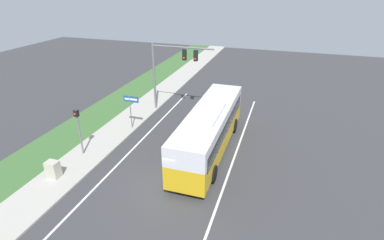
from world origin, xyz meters
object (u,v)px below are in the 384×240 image
at_px(bus, 210,127).
at_px(pedestrian_signal, 78,125).
at_px(signal_gantry, 171,64).
at_px(utility_cabinet, 53,169).
at_px(street_sign, 131,106).

xyz_separation_m(bus, pedestrian_signal, (-8.22, -3.24, 0.42)).
xyz_separation_m(bus, signal_gantry, (-5.08, 5.84, 2.55)).
bearing_deg(bus, pedestrian_signal, -158.49).
relative_size(bus, utility_cabinet, 10.31).
bearing_deg(signal_gantry, bus, -48.96).
bearing_deg(pedestrian_signal, utility_cabinet, -89.68).
bearing_deg(signal_gantry, pedestrian_signal, -109.03).
height_order(bus, pedestrian_signal, same).
distance_m(bus, pedestrian_signal, 8.84).
distance_m(signal_gantry, utility_cabinet, 12.90).
bearing_deg(street_sign, utility_cabinet, -100.41).
bearing_deg(bus, street_sign, 168.40).
relative_size(street_sign, utility_cabinet, 2.71).
xyz_separation_m(bus, street_sign, (-6.82, 1.40, 0.20)).
height_order(pedestrian_signal, street_sign, pedestrian_signal).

